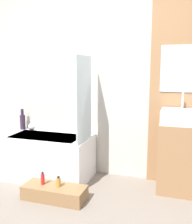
{
  "coord_description": "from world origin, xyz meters",
  "views": [
    {
      "loc": [
        0.98,
        -1.85,
        1.49
      ],
      "look_at": [
        0.15,
        0.72,
        1.03
      ],
      "focal_mm": 42.0,
      "sensor_mm": 36.0,
      "label": 1
    }
  ],
  "objects_px": {
    "bathtub": "(47,156)",
    "bottle_soap_secondary": "(59,182)",
    "vase_round_light": "(32,127)",
    "bottle_soap_primary": "(43,179)",
    "vase_tall_dark": "(23,121)",
    "sink": "(182,117)",
    "wooden_step_bench": "(54,193)"
  },
  "relations": [
    {
      "from": "wooden_step_bench",
      "to": "bottle_soap_primary",
      "type": "distance_m",
      "value": 0.21
    },
    {
      "from": "vase_tall_dark",
      "to": "bottle_soap_secondary",
      "type": "xyz_separation_m",
      "value": [
        0.96,
        -0.79,
        -0.49
      ]
    },
    {
      "from": "vase_tall_dark",
      "to": "sink",
      "type": "bearing_deg",
      "value": -3.54
    },
    {
      "from": "wooden_step_bench",
      "to": "vase_tall_dark",
      "type": "xyz_separation_m",
      "value": [
        -0.9,
        0.79,
        0.62
      ]
    },
    {
      "from": "bathtub",
      "to": "vase_round_light",
      "type": "relative_size",
      "value": 11.77
    },
    {
      "from": "sink",
      "to": "bottle_soap_secondary",
      "type": "bearing_deg",
      "value": -153.27
    },
    {
      "from": "wooden_step_bench",
      "to": "bottle_soap_secondary",
      "type": "bearing_deg",
      "value": 0.0
    },
    {
      "from": "sink",
      "to": "vase_round_light",
      "type": "relative_size",
      "value": 4.58
    },
    {
      "from": "bathtub",
      "to": "bottle_soap_secondary",
      "type": "height_order",
      "value": "bathtub"
    },
    {
      "from": "bathtub",
      "to": "sink",
      "type": "distance_m",
      "value": 1.84
    },
    {
      "from": "vase_tall_dark",
      "to": "bottle_soap_primary",
      "type": "bearing_deg",
      "value": -46.09
    },
    {
      "from": "vase_tall_dark",
      "to": "bottle_soap_secondary",
      "type": "height_order",
      "value": "vase_tall_dark"
    },
    {
      "from": "wooden_step_bench",
      "to": "vase_tall_dark",
      "type": "relative_size",
      "value": 2.37
    },
    {
      "from": "bottle_soap_primary",
      "to": "wooden_step_bench",
      "type": "bearing_deg",
      "value": 0.0
    },
    {
      "from": "sink",
      "to": "vase_round_light",
      "type": "xyz_separation_m",
      "value": [
        -2.08,
        0.13,
        -0.29
      ]
    },
    {
      "from": "bathtub",
      "to": "bottle_soap_secondary",
      "type": "bearing_deg",
      "value": -50.97
    },
    {
      "from": "wooden_step_bench",
      "to": "bottle_soap_primary",
      "type": "height_order",
      "value": "bottle_soap_primary"
    },
    {
      "from": "sink",
      "to": "bottle_soap_primary",
      "type": "bearing_deg",
      "value": -156.44
    },
    {
      "from": "bathtub",
      "to": "vase_tall_dark",
      "type": "height_order",
      "value": "vase_tall_dark"
    },
    {
      "from": "bottle_soap_primary",
      "to": "bottle_soap_secondary",
      "type": "height_order",
      "value": "bottle_soap_primary"
    },
    {
      "from": "vase_tall_dark",
      "to": "vase_round_light",
      "type": "relative_size",
      "value": 2.97
    },
    {
      "from": "wooden_step_bench",
      "to": "vase_round_light",
      "type": "xyz_separation_m",
      "value": [
        -0.74,
        0.77,
        0.55
      ]
    },
    {
      "from": "wooden_step_bench",
      "to": "bottle_soap_primary",
      "type": "bearing_deg",
      "value": 180.0
    },
    {
      "from": "sink",
      "to": "bottle_soap_secondary",
      "type": "distance_m",
      "value": 1.6
    },
    {
      "from": "bottle_soap_secondary",
      "to": "bathtub",
      "type": "bearing_deg",
      "value": 129.03
    },
    {
      "from": "wooden_step_bench",
      "to": "bottle_soap_secondary",
      "type": "height_order",
      "value": "bottle_soap_secondary"
    },
    {
      "from": "vase_round_light",
      "to": "bottle_soap_primary",
      "type": "xyz_separation_m",
      "value": [
        0.6,
        -0.77,
        -0.4
      ]
    },
    {
      "from": "bathtub",
      "to": "bottle_soap_primary",
      "type": "distance_m",
      "value": 0.6
    },
    {
      "from": "wooden_step_bench",
      "to": "vase_round_light",
      "type": "height_order",
      "value": "vase_round_light"
    },
    {
      "from": "wooden_step_bench",
      "to": "bottle_soap_secondary",
      "type": "relative_size",
      "value": 5.83
    },
    {
      "from": "sink",
      "to": "vase_tall_dark",
      "type": "relative_size",
      "value": 1.54
    },
    {
      "from": "vase_tall_dark",
      "to": "vase_round_light",
      "type": "height_order",
      "value": "vase_tall_dark"
    }
  ]
}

